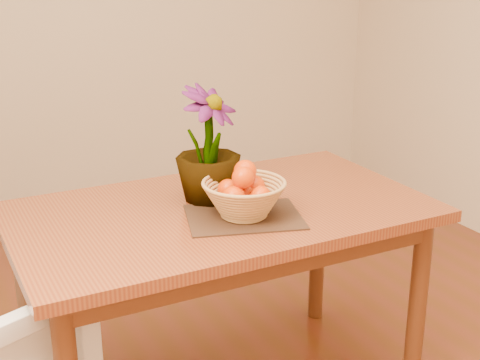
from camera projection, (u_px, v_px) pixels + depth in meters
name	position (u px, v px, depth m)	size (l,w,h in m)	color
table	(221.00, 231.00, 2.29)	(1.40, 0.80, 0.75)	brown
placemat	(244.00, 217.00, 2.17)	(0.37, 0.28, 0.01)	#361F13
wicker_basket	(244.00, 200.00, 2.15)	(0.27, 0.27, 0.11)	tan
orange_pile	(244.00, 187.00, 2.13)	(0.18, 0.17, 0.13)	red
potted_plant	(208.00, 145.00, 2.25)	(0.22, 0.22, 0.40)	#144513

